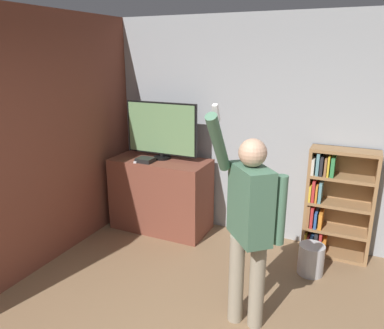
% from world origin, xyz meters
% --- Properties ---
extents(wall_back, '(6.31, 0.09, 2.70)m').
position_xyz_m(wall_back, '(0.01, 2.90, 1.35)').
color(wall_back, '#9EA3A8').
rests_on(wall_back, ground_plane).
extents(wall_side_brick, '(0.06, 4.47, 2.70)m').
position_xyz_m(wall_side_brick, '(-2.19, 1.44, 1.35)').
color(wall_side_brick, brown).
rests_on(wall_side_brick, ground_plane).
extents(tv_ledge, '(1.25, 0.61, 0.95)m').
position_xyz_m(tv_ledge, '(-1.43, 2.50, 0.47)').
color(tv_ledge, brown).
rests_on(tv_ledge, ground_plane).
extents(television, '(0.97, 0.22, 0.72)m').
position_xyz_m(television, '(-1.43, 2.55, 1.32)').
color(television, black).
rests_on(television, tv_ledge).
extents(game_console, '(0.21, 0.18, 0.05)m').
position_xyz_m(game_console, '(-1.55, 2.32, 0.98)').
color(game_console, black).
rests_on(game_console, tv_ledge).
extents(remote_loose, '(0.06, 0.14, 0.02)m').
position_xyz_m(remote_loose, '(-1.64, 2.28, 0.96)').
color(remote_loose, white).
rests_on(remote_loose, tv_ledge).
extents(bookshelf, '(0.72, 0.28, 1.26)m').
position_xyz_m(bookshelf, '(0.66, 2.72, 0.62)').
color(bookshelf, '#997047').
rests_on(bookshelf, ground_plane).
extents(person, '(0.56, 0.54, 1.91)m').
position_xyz_m(person, '(0.13, 1.18, 0.99)').
color(person, gray).
rests_on(person, ground_plane).
extents(waste_bin, '(0.27, 0.27, 0.33)m').
position_xyz_m(waste_bin, '(0.54, 2.20, 0.16)').
color(waste_bin, '#B7B7BC').
rests_on(waste_bin, ground_plane).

